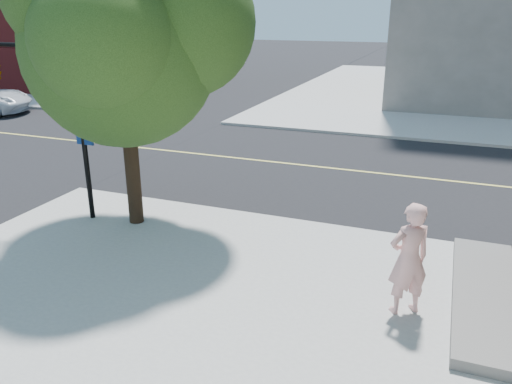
% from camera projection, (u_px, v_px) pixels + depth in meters
% --- Properties ---
extents(ground, '(140.00, 140.00, 0.00)m').
position_uv_depth(ground, '(111.00, 196.00, 13.28)').
color(ground, black).
rests_on(ground, ground).
extents(road_ew, '(140.00, 9.00, 0.01)m').
position_uv_depth(road_ew, '(192.00, 153.00, 17.23)').
color(road_ew, black).
rests_on(road_ew, ground).
extents(sidewalk_nw, '(26.00, 25.00, 0.12)m').
position_uv_depth(sidewalk_nw, '(33.00, 71.00, 39.90)').
color(sidewalk_nw, '#AAAAA6').
rests_on(sidewalk_nw, ground).
extents(man_on_phone, '(0.80, 0.74, 1.83)m').
position_uv_depth(man_on_phone, '(409.00, 259.00, 7.71)').
color(man_on_phone, '#E6A7A4').
rests_on(man_on_phone, sidewalk_se).
extents(street_tree, '(4.87, 4.43, 6.46)m').
position_uv_depth(street_tree, '(125.00, 26.00, 9.97)').
color(street_tree, black).
rests_on(street_tree, sidewalk_se).
extents(signal_pole, '(3.51, 0.40, 3.96)m').
position_uv_depth(signal_pole, '(5.00, 70.00, 11.20)').
color(signal_pole, black).
rests_on(signal_pole, sidewalk_se).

